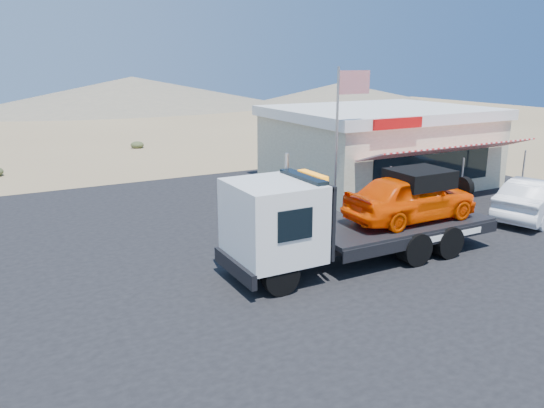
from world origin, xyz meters
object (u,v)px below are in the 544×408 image
object	(u,v)px
tow_truck	(359,212)
flagpole	(342,126)
jerky_store	(378,145)
white_sedan	(537,199)

from	to	relation	value
tow_truck	flagpole	xyz separation A→B (m)	(2.27, 4.24, 2.12)
tow_truck	jerky_store	distance (m)	11.72
jerky_store	flagpole	world-z (taller)	flagpole
tow_truck	flagpole	bearing A→B (deg)	61.76
white_sedan	flagpole	xyz separation A→B (m)	(-6.97, 3.87, 2.92)
jerky_store	flagpole	bearing A→B (deg)	-141.21
flagpole	tow_truck	bearing A→B (deg)	-118.24
tow_truck	jerky_store	size ratio (longest dim) A/B	0.88
jerky_store	tow_truck	bearing A→B (deg)	-131.99
flagpole	white_sedan	bearing A→B (deg)	-29.04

